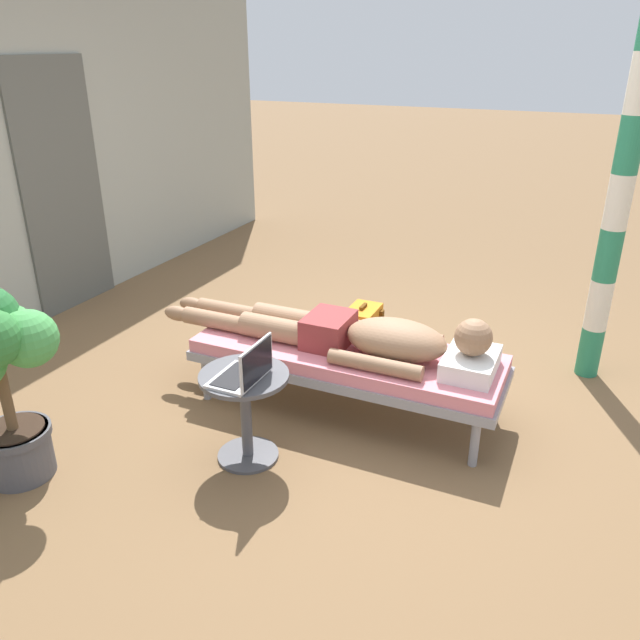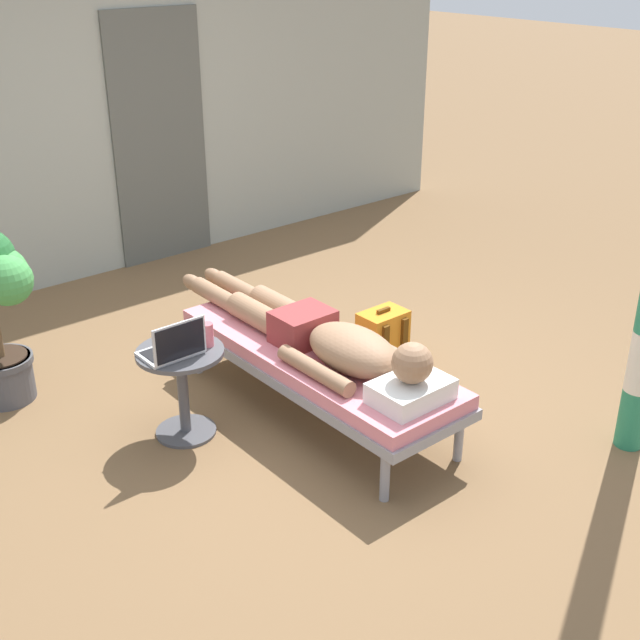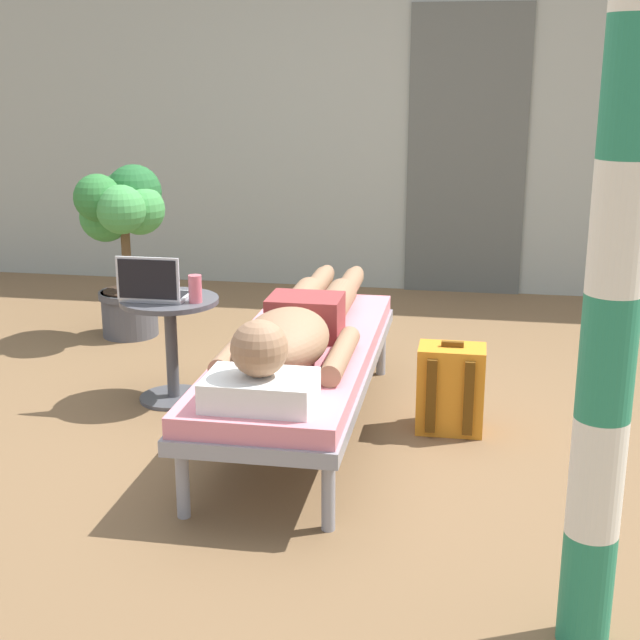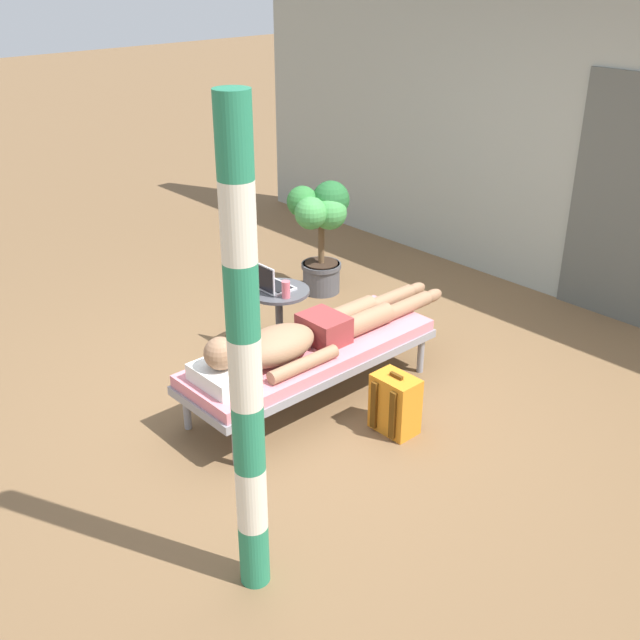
{
  "view_description": "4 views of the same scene",
  "coord_description": "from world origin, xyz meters",
  "px_view_note": "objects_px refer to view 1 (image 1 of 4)",
  "views": [
    {
      "loc": [
        -3.19,
        -1.41,
        2.12
      ],
      "look_at": [
        0.09,
        0.07,
        0.53
      ],
      "focal_mm": 35.33,
      "sensor_mm": 36.0,
      "label": 1
    },
    {
      "loc": [
        -2.66,
        -3.39,
        2.58
      ],
      "look_at": [
        0.05,
        -0.12,
        0.58
      ],
      "focal_mm": 46.64,
      "sensor_mm": 36.0,
      "label": 2
    },
    {
      "loc": [
        0.75,
        -3.85,
        1.6
      ],
      "look_at": [
        0.1,
        -0.16,
        0.54
      ],
      "focal_mm": 50.06,
      "sensor_mm": 36.0,
      "label": 3
    },
    {
      "loc": [
        3.49,
        -3.23,
        2.89
      ],
      "look_at": [
        0.07,
        -0.11,
        0.63
      ],
      "focal_mm": 42.91,
      "sensor_mm": 36.0,
      "label": 4
    }
  ],
  "objects_px": {
    "backpack": "(362,334)",
    "porch_post": "(619,202)",
    "lounge_chair": "(347,358)",
    "laptop": "(246,371)",
    "side_table": "(245,401)",
    "drink_glass": "(265,353)",
    "person_reclining": "(358,335)"
  },
  "relations": [
    {
      "from": "lounge_chair",
      "to": "person_reclining",
      "type": "bearing_deg",
      "value": -90.0
    },
    {
      "from": "backpack",
      "to": "lounge_chair",
      "type": "bearing_deg",
      "value": -167.49
    },
    {
      "from": "drink_glass",
      "to": "side_table",
      "type": "bearing_deg",
      "value": 161.42
    },
    {
      "from": "side_table",
      "to": "drink_glass",
      "type": "xyz_separation_m",
      "value": [
        0.15,
        -0.05,
        0.23
      ]
    },
    {
      "from": "person_reclining",
      "to": "side_table",
      "type": "bearing_deg",
      "value": 152.54
    },
    {
      "from": "person_reclining",
      "to": "laptop",
      "type": "xyz_separation_m",
      "value": [
        -0.77,
        0.32,
        0.07
      ]
    },
    {
      "from": "side_table",
      "to": "backpack",
      "type": "relative_size",
      "value": 1.23
    },
    {
      "from": "drink_glass",
      "to": "porch_post",
      "type": "height_order",
      "value": "porch_post"
    },
    {
      "from": "backpack",
      "to": "porch_post",
      "type": "relative_size",
      "value": 0.17
    },
    {
      "from": "person_reclining",
      "to": "backpack",
      "type": "xyz_separation_m",
      "value": [
        0.67,
        0.22,
        -0.32
      ]
    },
    {
      "from": "side_table",
      "to": "porch_post",
      "type": "bearing_deg",
      "value": -42.53
    },
    {
      "from": "drink_glass",
      "to": "person_reclining",
      "type": "bearing_deg",
      "value": -29.63
    },
    {
      "from": "side_table",
      "to": "backpack",
      "type": "bearing_deg",
      "value": -6.27
    },
    {
      "from": "lounge_chair",
      "to": "porch_post",
      "type": "bearing_deg",
      "value": -51.01
    },
    {
      "from": "drink_glass",
      "to": "laptop",
      "type": "bearing_deg",
      "value": -179.77
    },
    {
      "from": "person_reclining",
      "to": "backpack",
      "type": "distance_m",
      "value": 0.77
    },
    {
      "from": "drink_glass",
      "to": "porch_post",
      "type": "distance_m",
      "value": 2.4
    },
    {
      "from": "laptop",
      "to": "side_table",
      "type": "bearing_deg",
      "value": 40.52
    },
    {
      "from": "side_table",
      "to": "backpack",
      "type": "xyz_separation_m",
      "value": [
        1.38,
        -0.15,
        -0.16
      ]
    },
    {
      "from": "person_reclining",
      "to": "side_table",
      "type": "distance_m",
      "value": 0.82
    },
    {
      "from": "drink_glass",
      "to": "backpack",
      "type": "height_order",
      "value": "drink_glass"
    },
    {
      "from": "person_reclining",
      "to": "porch_post",
      "type": "xyz_separation_m",
      "value": [
        1.11,
        -1.3,
        0.7
      ]
    },
    {
      "from": "side_table",
      "to": "laptop",
      "type": "xyz_separation_m",
      "value": [
        -0.06,
        -0.05,
        0.23
      ]
    },
    {
      "from": "lounge_chair",
      "to": "laptop",
      "type": "bearing_deg",
      "value": 162.15
    },
    {
      "from": "backpack",
      "to": "person_reclining",
      "type": "bearing_deg",
      "value": -161.93
    },
    {
      "from": "laptop",
      "to": "backpack",
      "type": "bearing_deg",
      "value": -3.98
    },
    {
      "from": "person_reclining",
      "to": "porch_post",
      "type": "height_order",
      "value": "porch_post"
    },
    {
      "from": "side_table",
      "to": "laptop",
      "type": "distance_m",
      "value": 0.24
    },
    {
      "from": "laptop",
      "to": "lounge_chair",
      "type": "bearing_deg",
      "value": -17.85
    },
    {
      "from": "drink_glass",
      "to": "porch_post",
      "type": "bearing_deg",
      "value": -44.11
    },
    {
      "from": "side_table",
      "to": "laptop",
      "type": "height_order",
      "value": "laptop"
    },
    {
      "from": "laptop",
      "to": "drink_glass",
      "type": "height_order",
      "value": "laptop"
    }
  ]
}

